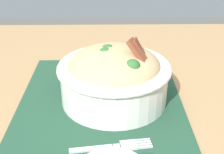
% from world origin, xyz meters
% --- Properties ---
extents(table, '(1.03, 0.83, 0.75)m').
position_xyz_m(table, '(0.00, 0.00, 0.68)').
color(table, '#99754C').
rests_on(table, ground_plane).
extents(placemat, '(0.47, 0.32, 0.00)m').
position_xyz_m(placemat, '(0.01, -0.03, 0.75)').
color(placemat, '#1E422D').
rests_on(placemat, table).
extents(bowl, '(0.22, 0.22, 0.13)m').
position_xyz_m(bowl, '(-0.04, -0.00, 0.81)').
color(bowl, silver).
rests_on(bowl, placemat).
extents(fork, '(0.03, 0.13, 0.00)m').
position_xyz_m(fork, '(0.10, -0.00, 0.76)').
color(fork, '#B9B9B9').
rests_on(fork, placemat).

